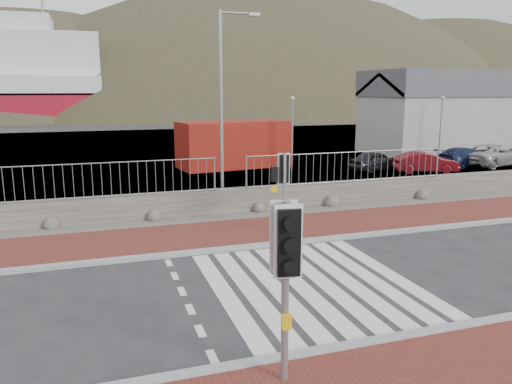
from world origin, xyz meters
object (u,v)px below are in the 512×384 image
object	(u,v)px
shipping_container	(234,144)
traffic_signal_far	(283,176)
car_b	(425,162)
car_c	(464,157)
traffic_signal_near	(286,255)
car_a	(376,161)
streetlight	(224,100)
car_d	(494,155)

from	to	relation	value
shipping_container	traffic_signal_far	bearing A→B (deg)	-107.75
traffic_signal_far	car_b	bearing A→B (deg)	-134.50
car_b	car_c	xyz separation A→B (m)	(3.63, 1.18, -0.00)
traffic_signal_near	car_c	bearing A→B (deg)	52.74
shipping_container	car_a	world-z (taller)	shipping_container
streetlight	car_d	xyz separation A→B (m)	(18.06, 5.47, -3.46)
shipping_container	car_d	world-z (taller)	shipping_container
car_a	car_b	xyz separation A→B (m)	(2.16, -1.50, 0.02)
traffic_signal_far	streetlight	world-z (taller)	streetlight
traffic_signal_far	car_d	size ratio (longest dim) A/B	0.56
traffic_signal_near	car_d	size ratio (longest dim) A/B	0.63
car_d	traffic_signal_near	bearing A→B (deg)	114.77
shipping_container	car_c	xyz separation A→B (m)	(13.01, -4.19, -0.77)
streetlight	car_b	size ratio (longest dim) A/B	2.11
shipping_container	streetlight	bearing A→B (deg)	-115.78
streetlight	car_c	bearing A→B (deg)	20.38
car_d	car_a	bearing A→B (deg)	69.68
car_a	car_d	bearing A→B (deg)	-104.98
streetlight	shipping_container	xyz separation A→B (m)	(3.18, 9.97, -2.77)
traffic_signal_near	car_c	distance (m)	25.39
car_b	car_d	world-z (taller)	car_d
traffic_signal_near	streetlight	size ratio (longest dim) A/B	0.40
traffic_signal_near	car_a	bearing A→B (deg)	63.93
traffic_signal_near	car_d	distance (m)	26.57
traffic_signal_far	shipping_container	distance (m)	14.25
car_a	car_c	bearing A→B (deg)	-103.39
car_b	car_c	size ratio (longest dim) A/B	0.88
shipping_container	car_b	world-z (taller)	shipping_container
car_b	car_d	bearing A→B (deg)	-63.47
streetlight	traffic_signal_far	bearing A→B (deg)	-78.28
car_a	car_c	distance (m)	5.80
traffic_signal_far	car_d	bearing A→B (deg)	-142.01
shipping_container	car_a	size ratio (longest dim) A/B	2.00
car_a	car_c	world-z (taller)	car_c
traffic_signal_far	car_c	xyz separation A→B (m)	(15.39, 9.86, -1.32)
streetlight	car_c	distance (m)	17.55
car_c	car_b	bearing A→B (deg)	93.44
car_c	car_d	size ratio (longest dim) A/B	0.84
shipping_container	car_b	distance (m)	10.83
traffic_signal_near	traffic_signal_far	distance (m)	8.19
traffic_signal_far	car_a	xyz separation A→B (m)	(9.60, 10.18, -1.35)
traffic_signal_near	car_a	xyz separation A→B (m)	(12.55, 17.81, -1.57)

